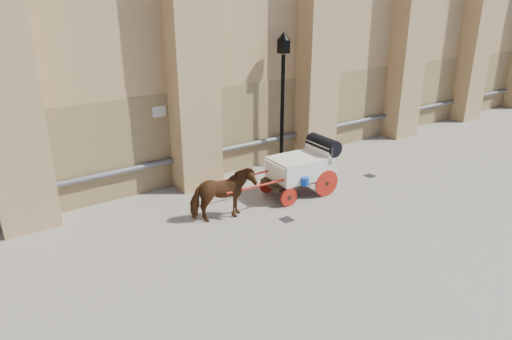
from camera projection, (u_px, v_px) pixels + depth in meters
ground at (292, 218)px, 12.61m from camera, size 90.00×90.00×0.00m
horse at (223, 195)px, 12.26m from camera, size 1.86×1.10×1.47m
carriage at (303, 165)px, 13.91m from camera, size 3.94×1.42×1.70m
street_lamp at (283, 98)px, 15.62m from camera, size 0.44×0.44×4.66m
drain_grate_near at (287, 220)px, 12.51m from camera, size 0.33×0.33×0.01m
drain_grate_far at (370, 176)px, 15.57m from camera, size 0.34×0.34×0.01m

